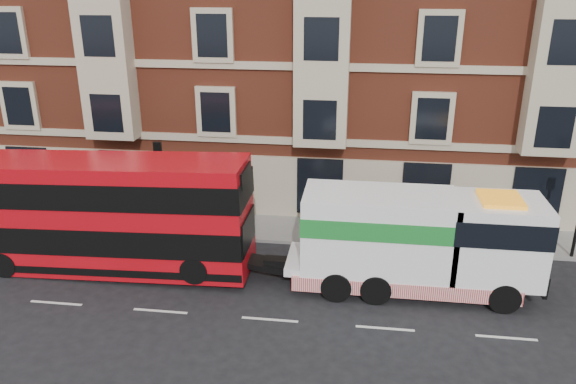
# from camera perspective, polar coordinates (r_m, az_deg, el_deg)

# --- Properties ---
(ground) EXTENTS (120.00, 120.00, 0.00)m
(ground) POSITION_cam_1_polar(r_m,az_deg,el_deg) (20.21, -1.85, -12.83)
(ground) COLOR black
(ground) RESTS_ON ground
(sidewalk) EXTENTS (90.00, 3.00, 0.15)m
(sidewalk) POSITION_cam_1_polar(r_m,az_deg,el_deg) (26.68, 0.79, -3.80)
(sidewalk) COLOR slate
(sidewalk) RESTS_ON ground
(victorian_terrace) EXTENTS (45.00, 12.00, 20.40)m
(victorian_terrace) POSITION_cam_1_polar(r_m,az_deg,el_deg) (31.67, 3.57, 18.77)
(victorian_terrace) COLOR brown
(victorian_terrace) RESTS_ON ground
(lamp_post_west) EXTENTS (0.35, 0.15, 4.35)m
(lamp_post_west) POSITION_cam_1_polar(r_m,az_deg,el_deg) (25.89, -12.84, 1.08)
(lamp_post_west) COLOR black
(lamp_post_west) RESTS_ON sidewalk
(double_decker_bus) EXTENTS (11.60, 2.66, 4.70)m
(double_decker_bus) POSITION_cam_1_polar(r_m,az_deg,el_deg) (23.46, -18.13, -2.05)
(double_decker_bus) COLOR red
(double_decker_bus) RESTS_ON ground
(tow_truck) EXTENTS (9.29, 2.74, 3.87)m
(tow_truck) POSITION_cam_1_polar(r_m,az_deg,el_deg) (21.52, 12.55, -4.86)
(tow_truck) COLOR white
(tow_truck) RESTS_ON ground
(pedestrian) EXTENTS (0.81, 0.73, 1.87)m
(pedestrian) POSITION_cam_1_polar(r_m,az_deg,el_deg) (28.89, -19.06, -0.84)
(pedestrian) COLOR black
(pedestrian) RESTS_ON sidewalk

